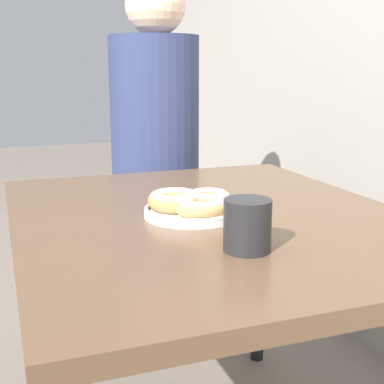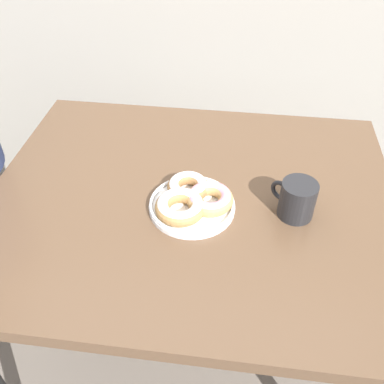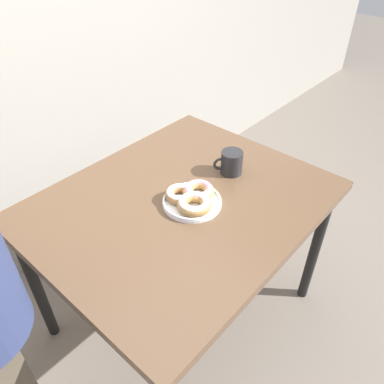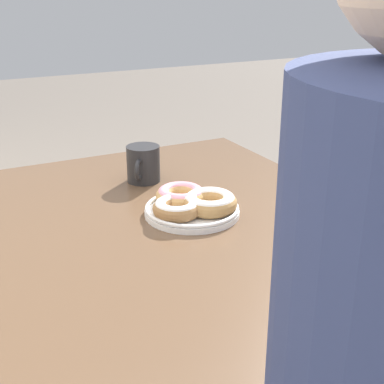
% 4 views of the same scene
% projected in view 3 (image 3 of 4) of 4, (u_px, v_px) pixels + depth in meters
% --- Properties ---
extents(ground_plane, '(14.00, 14.00, 0.00)m').
position_uv_depth(ground_plane, '(214.00, 335.00, 1.88)').
color(ground_plane, '#70665B').
extents(wall_back, '(8.00, 0.05, 2.60)m').
position_uv_depth(wall_back, '(27.00, 21.00, 1.66)').
color(wall_back, '#9E998E').
rests_on(wall_back, ground_plane).
extents(dining_table, '(1.16, 0.95, 0.77)m').
position_uv_depth(dining_table, '(181.00, 213.00, 1.56)').
color(dining_table, brown).
rests_on(dining_table, ground_plane).
extents(donut_plate, '(0.25, 0.24, 0.06)m').
position_uv_depth(donut_plate, '(192.00, 198.00, 1.47)').
color(donut_plate, white).
rests_on(donut_plate, dining_table).
extents(coffee_mug, '(0.12, 0.10, 0.10)m').
position_uv_depth(coffee_mug, '(231.00, 162.00, 1.63)').
color(coffee_mug, '#232326').
rests_on(coffee_mug, dining_table).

